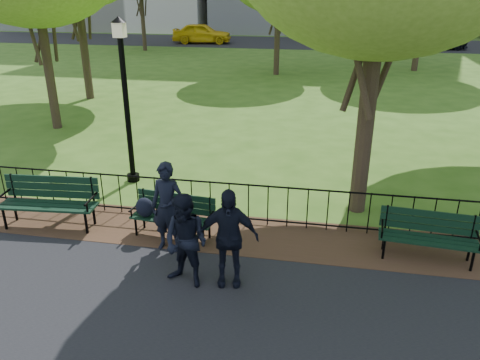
% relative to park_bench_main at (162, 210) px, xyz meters
% --- Properties ---
extents(ground, '(120.00, 120.00, 0.00)m').
position_rel_park_bench_main_xyz_m(ground, '(0.97, -1.21, -0.57)').
color(ground, '#335917').
extents(dirt_strip, '(60.00, 1.60, 0.01)m').
position_rel_park_bench_main_xyz_m(dirt_strip, '(0.97, 0.29, -0.56)').
color(dirt_strip, '#3B2A18').
rests_on(dirt_strip, ground).
extents(far_street, '(70.00, 9.00, 0.01)m').
position_rel_park_bench_main_xyz_m(far_street, '(0.97, 33.79, -0.56)').
color(far_street, black).
rests_on(far_street, ground).
extents(iron_fence, '(24.06, 0.06, 1.00)m').
position_rel_park_bench_main_xyz_m(iron_fence, '(0.97, 0.79, -0.07)').
color(iron_fence, black).
rests_on(iron_fence, ground).
extents(park_bench_main, '(1.68, 0.69, 0.93)m').
position_rel_park_bench_main_xyz_m(park_bench_main, '(0.00, 0.00, 0.00)').
color(park_bench_main, black).
rests_on(park_bench_main, ground).
extents(park_bench_left_a, '(2.00, 0.77, 1.11)m').
position_rel_park_bench_main_xyz_m(park_bench_left_a, '(-2.39, 0.02, 0.07)').
color(park_bench_left_a, black).
rests_on(park_bench_left_a, ground).
extents(park_bench_right_a, '(1.73, 0.67, 0.96)m').
position_rel_park_bench_main_xyz_m(park_bench_right_a, '(4.95, 0.09, -0.02)').
color(park_bench_right_a, black).
rests_on(park_bench_right_a, ground).
extents(lamppost, '(0.36, 0.36, 3.96)m').
position_rel_park_bench_main_xyz_m(lamppost, '(-1.68, 2.55, 1.59)').
color(lamppost, black).
rests_on(lamppost, ground).
extents(person_left, '(0.66, 0.46, 1.71)m').
position_rel_park_bench_main_xyz_m(person_left, '(0.29, -0.46, 0.30)').
color(person_left, black).
rests_on(person_left, asphalt_path).
extents(person_mid, '(0.86, 0.62, 1.60)m').
position_rel_park_bench_main_xyz_m(person_mid, '(0.94, -1.48, 0.24)').
color(person_mid, black).
rests_on(person_mid, asphalt_path).
extents(person_right, '(1.04, 0.55, 1.69)m').
position_rel_park_bench_main_xyz_m(person_right, '(1.59, -1.32, 0.29)').
color(person_right, black).
rests_on(person_right, asphalt_path).
extents(taxi, '(5.07, 2.50, 1.66)m').
position_rel_park_bench_main_xyz_m(taxi, '(-7.64, 31.88, 0.27)').
color(taxi, yellow).
rests_on(taxi, far_street).
extents(sedan_silver, '(4.80, 1.77, 1.57)m').
position_rel_park_bench_main_xyz_m(sedan_silver, '(3.93, 33.44, 0.23)').
color(sedan_silver, '#9C9EA3').
rests_on(sedan_silver, far_street).
extents(sedan_dark, '(6.12, 3.65, 1.66)m').
position_rel_park_bench_main_xyz_m(sedan_dark, '(10.45, 31.42, 0.27)').
color(sedan_dark, black).
rests_on(sedan_dark, far_street).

